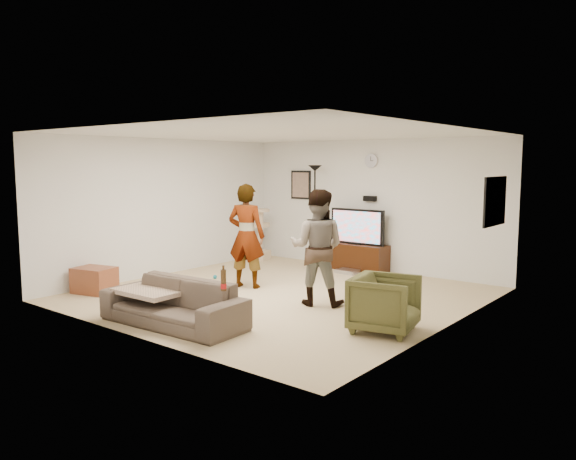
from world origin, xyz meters
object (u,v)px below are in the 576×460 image
Objects in this scene: cat_tree at (260,234)px; person_right at (317,247)px; armchair at (385,304)px; sofa at (173,303)px; side_table at (94,280)px; floor_lamp at (315,216)px; tv at (357,227)px; person_left at (246,236)px; beer_bottle at (223,280)px; tv_stand at (357,257)px.

cat_tree is 3.97m from person_right.
sofa is at bearing 110.32° from armchair.
floor_lamp is at bearing 72.12° from side_table.
tv is 0.94m from floor_lamp.
beer_bottle is (1.68, -2.20, -0.16)m from person_left.
floor_lamp is at bearing 7.05° from cat_tree.
person_left is at bearing -104.19° from tv.
beer_bottle is (3.29, -4.35, 0.15)m from cat_tree.
floor_lamp is at bearing 113.59° from beer_bottle.
beer_bottle is at bearing -77.16° from tv.
tv_stand is 4.79m from beer_bottle.
person_left is at bearing 48.16° from side_table.
person_left is at bearing -82.86° from floor_lamp.
tv_stand is at bearing 88.41° from sofa.
armchair is (3.01, -0.77, -0.51)m from person_left.
person_left is (0.29, -2.31, -0.15)m from floor_lamp.
armchair is at bearing 12.71° from side_table.
side_table is (-2.39, 0.39, -0.08)m from sofa.
cat_tree reaches higher than side_table.
cat_tree is 0.56× the size of sofa.
armchair is 4.74m from side_table.
person_right is at bearing -36.35° from cat_tree.
floor_lamp reaches higher than armchair.
person_right reaches higher than tv_stand.
person_right is 2.76× the size of side_table.
person_left reaches higher than tv.
sofa is 7.90× the size of beer_bottle.
person_left is 2.52m from side_table.
floor_lamp is at bearing -171.32° from tv_stand.
sofa is at bearing 180.00° from beer_bottle.
side_table is at bearing -107.88° from floor_lamp.
sofa is (0.15, -4.65, 0.03)m from tv_stand.
armchair is (4.62, -2.92, -0.20)m from cat_tree.
beer_bottle reaches higher than sofa.
tv_stand is at bearing -124.34° from person_left.
floor_lamp is 8.06× the size of beer_bottle.
floor_lamp reaches higher than tv_stand.
sofa is at bearing -88.13° from tv_stand.
side_table is at bearing 90.37° from armchair.
tv is at bearing 8.68° from floor_lamp.
person_left reaches higher than armchair.
tv is at bearing -124.34° from person_left.
side_table is (-0.01, -3.96, -0.35)m from cat_tree.
floor_lamp reaches higher than cat_tree.
tv_stand is 1.19m from floor_lamp.
beer_bottle is at bearing -77.16° from tv_stand.
armchair is 1.25× the size of side_table.
tv_stand is at bearing 7.72° from cat_tree.
armchair is at bearing 47.23° from beer_bottle.
person_right reaches higher than side_table.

